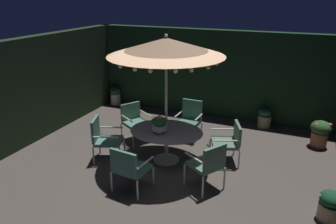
{
  "coord_description": "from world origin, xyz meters",
  "views": [
    {
      "loc": [
        2.48,
        -5.6,
        3.61
      ],
      "look_at": [
        -0.13,
        0.47,
        1.14
      ],
      "focal_mm": 34.58,
      "sensor_mm": 36.0,
      "label": 1
    }
  ],
  "objects_px": {
    "centerpiece_planter": "(159,124)",
    "patio_chair_south": "(229,140)",
    "patio_dining_table": "(166,136)",
    "potted_plant_left_far": "(265,117)",
    "patio_chair_southwest": "(190,117)",
    "potted_plant_back_center": "(115,95)",
    "potted_plant_right_far": "(330,205)",
    "patio_umbrella": "(166,47)",
    "patio_chair_northeast": "(104,137)",
    "patio_chair_north": "(134,119)",
    "potted_plant_left_near": "(320,132)",
    "patio_chair_southeast": "(208,163)",
    "patio_chair_east": "(129,166)"
  },
  "relations": [
    {
      "from": "patio_chair_east",
      "to": "potted_plant_left_far",
      "type": "xyz_separation_m",
      "value": [
        1.93,
        4.22,
        -0.24
      ]
    },
    {
      "from": "patio_dining_table",
      "to": "patio_chair_north",
      "type": "xyz_separation_m",
      "value": [
        -1.2,
        0.72,
        -0.06
      ]
    },
    {
      "from": "patio_chair_southwest",
      "to": "potted_plant_back_center",
      "type": "relative_size",
      "value": 1.66
    },
    {
      "from": "patio_chair_south",
      "to": "potted_plant_back_center",
      "type": "relative_size",
      "value": 1.52
    },
    {
      "from": "centerpiece_planter",
      "to": "patio_chair_southwest",
      "type": "height_order",
      "value": "centerpiece_planter"
    },
    {
      "from": "potted_plant_right_far",
      "to": "potted_plant_back_center",
      "type": "relative_size",
      "value": 0.92
    },
    {
      "from": "patio_umbrella",
      "to": "patio_chair_northeast",
      "type": "distance_m",
      "value": 2.45
    },
    {
      "from": "patio_chair_north",
      "to": "patio_chair_south",
      "type": "height_order",
      "value": "patio_chair_north"
    },
    {
      "from": "centerpiece_planter",
      "to": "patio_chair_southeast",
      "type": "bearing_deg",
      "value": -23.06
    },
    {
      "from": "centerpiece_planter",
      "to": "patio_chair_southeast",
      "type": "relative_size",
      "value": 0.42
    },
    {
      "from": "patio_chair_northeast",
      "to": "patio_chair_south",
      "type": "bearing_deg",
      "value": 21.34
    },
    {
      "from": "patio_chair_north",
      "to": "patio_dining_table",
      "type": "bearing_deg",
      "value": -30.84
    },
    {
      "from": "patio_chair_southeast",
      "to": "patio_chair_south",
      "type": "xyz_separation_m",
      "value": [
        0.11,
        1.26,
        -0.05
      ]
    },
    {
      "from": "patio_chair_northeast",
      "to": "patio_chair_southwest",
      "type": "height_order",
      "value": "patio_chair_northeast"
    },
    {
      "from": "patio_dining_table",
      "to": "patio_chair_northeast",
      "type": "bearing_deg",
      "value": -159.47
    },
    {
      "from": "potted_plant_back_center",
      "to": "patio_umbrella",
      "type": "bearing_deg",
      "value": -42.82
    },
    {
      "from": "centerpiece_planter",
      "to": "patio_chair_east",
      "type": "bearing_deg",
      "value": -93.87
    },
    {
      "from": "patio_chair_southeast",
      "to": "patio_chair_south",
      "type": "height_order",
      "value": "patio_chair_southeast"
    },
    {
      "from": "potted_plant_right_far",
      "to": "patio_chair_south",
      "type": "bearing_deg",
      "value": 147.14
    },
    {
      "from": "potted_plant_left_near",
      "to": "patio_chair_northeast",
      "type": "bearing_deg",
      "value": -149.52
    },
    {
      "from": "patio_chair_northeast",
      "to": "patio_chair_south",
      "type": "height_order",
      "value": "patio_chair_northeast"
    },
    {
      "from": "patio_chair_southwest",
      "to": "potted_plant_right_far",
      "type": "relative_size",
      "value": 1.81
    },
    {
      "from": "patio_umbrella",
      "to": "patio_chair_south",
      "type": "bearing_deg",
      "value": 22.15
    },
    {
      "from": "patio_dining_table",
      "to": "patio_chair_northeast",
      "type": "relative_size",
      "value": 1.65
    },
    {
      "from": "patio_chair_south",
      "to": "potted_plant_right_far",
      "type": "relative_size",
      "value": 1.65
    },
    {
      "from": "patio_dining_table",
      "to": "patio_chair_south",
      "type": "xyz_separation_m",
      "value": [
        1.29,
        0.53,
        -0.08
      ]
    },
    {
      "from": "patio_umbrella",
      "to": "centerpiece_planter",
      "type": "relative_size",
      "value": 6.89
    },
    {
      "from": "patio_chair_southwest",
      "to": "potted_plant_right_far",
      "type": "bearing_deg",
      "value": -33.82
    },
    {
      "from": "patio_chair_east",
      "to": "patio_chair_south",
      "type": "distance_m",
      "value": 2.4
    },
    {
      "from": "potted_plant_left_far",
      "to": "potted_plant_left_near",
      "type": "height_order",
      "value": "potted_plant_left_near"
    },
    {
      "from": "patio_dining_table",
      "to": "patio_chair_southeast",
      "type": "height_order",
      "value": "patio_chair_southeast"
    },
    {
      "from": "patio_dining_table",
      "to": "patio_chair_southwest",
      "type": "relative_size",
      "value": 1.66
    },
    {
      "from": "patio_chair_southwest",
      "to": "patio_chair_south",
      "type": "bearing_deg",
      "value": -35.35
    },
    {
      "from": "centerpiece_planter",
      "to": "potted_plant_right_far",
      "type": "xyz_separation_m",
      "value": [
        3.4,
        -0.59,
        -0.69
      ]
    },
    {
      "from": "centerpiece_planter",
      "to": "patio_chair_north",
      "type": "bearing_deg",
      "value": 140.82
    },
    {
      "from": "centerpiece_planter",
      "to": "patio_chair_south",
      "type": "relative_size",
      "value": 0.45
    },
    {
      "from": "potted_plant_left_far",
      "to": "potted_plant_back_center",
      "type": "bearing_deg",
      "value": 178.99
    },
    {
      "from": "patio_umbrella",
      "to": "patio_chair_southeast",
      "type": "height_order",
      "value": "patio_umbrella"
    },
    {
      "from": "patio_chair_south",
      "to": "patio_dining_table",
      "type": "bearing_deg",
      "value": -157.85
    },
    {
      "from": "patio_chair_east",
      "to": "patio_chair_south",
      "type": "height_order",
      "value": "patio_chair_east"
    },
    {
      "from": "patio_chair_east",
      "to": "potted_plant_back_center",
      "type": "relative_size",
      "value": 1.56
    },
    {
      "from": "patio_dining_table",
      "to": "centerpiece_planter",
      "type": "bearing_deg",
      "value": -111.15
    },
    {
      "from": "patio_dining_table",
      "to": "patio_chair_southwest",
      "type": "xyz_separation_m",
      "value": [
        0.06,
        1.4,
        -0.06
      ]
    },
    {
      "from": "patio_chair_north",
      "to": "patio_chair_southwest",
      "type": "xyz_separation_m",
      "value": [
        1.26,
        0.68,
        0.0
      ]
    },
    {
      "from": "patio_dining_table",
      "to": "potted_plant_left_far",
      "type": "height_order",
      "value": "patio_dining_table"
    },
    {
      "from": "patio_chair_south",
      "to": "potted_plant_right_far",
      "type": "xyz_separation_m",
      "value": [
        2.03,
        -1.31,
        -0.25
      ]
    },
    {
      "from": "centerpiece_planter",
      "to": "patio_chair_northeast",
      "type": "distance_m",
      "value": 1.34
    },
    {
      "from": "patio_chair_east",
      "to": "patio_chair_southwest",
      "type": "distance_m",
      "value": 2.79
    },
    {
      "from": "potted_plant_right_far",
      "to": "patio_chair_southwest",
      "type": "bearing_deg",
      "value": 146.18
    },
    {
      "from": "patio_umbrella",
      "to": "patio_chair_north",
      "type": "xyz_separation_m",
      "value": [
        -1.2,
        0.72,
        -2.01
      ]
    }
  ]
}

